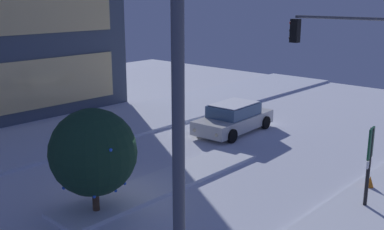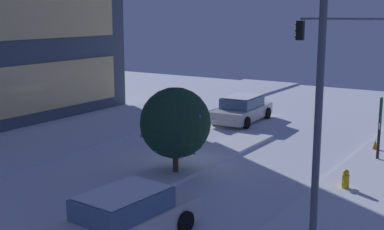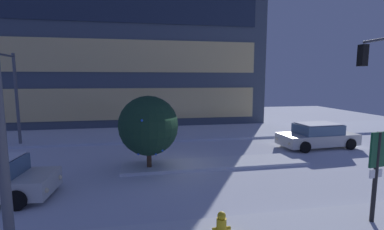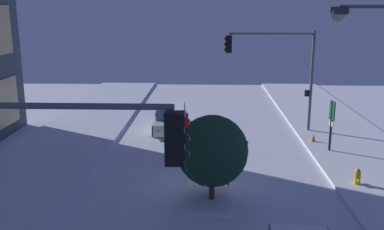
{
  "view_description": "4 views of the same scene",
  "coord_description": "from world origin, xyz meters",
  "px_view_note": "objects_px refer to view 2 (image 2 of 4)",
  "views": [
    {
      "loc": [
        -8.56,
        -11.48,
        6.71
      ],
      "look_at": [
        4.51,
        0.47,
        2.17
      ],
      "focal_mm": 43.48,
      "sensor_mm": 36.0,
      "label": 1
    },
    {
      "loc": [
        -16.51,
        -11.08,
        6.22
      ],
      "look_at": [
        3.56,
        1.81,
        1.46
      ],
      "focal_mm": 48.57,
      "sensor_mm": 36.0,
      "label": 2
    },
    {
      "loc": [
        -0.92,
        -12.63,
        4.17
      ],
      "look_at": [
        1.51,
        0.63,
        2.41
      ],
      "focal_mm": 25.81,
      "sensor_mm": 36.0,
      "label": 3
    },
    {
      "loc": [
        -16.19,
        0.06,
        7.26
      ],
      "look_at": [
        2.09,
        0.73,
        2.78
      ],
      "focal_mm": 40.67,
      "sensor_mm": 36.0,
      "label": 4
    }
  ],
  "objects_px": {
    "traffic_light_corner_near_right": "(355,53)",
    "fire_hydrant": "(345,181)",
    "car_near": "(123,219)",
    "construction_cone": "(375,146)",
    "parking_info_sign": "(380,121)",
    "car_far": "(242,109)",
    "decorated_tree_median": "(175,123)",
    "street_lamp_arched": "(287,62)"
  },
  "relations": [
    {
      "from": "traffic_light_corner_near_right",
      "to": "fire_hydrant",
      "type": "xyz_separation_m",
      "value": [
        -8.29,
        -2.22,
        -3.82
      ]
    },
    {
      "from": "car_near",
      "to": "construction_cone",
      "type": "height_order",
      "value": "car_near"
    },
    {
      "from": "car_near",
      "to": "parking_info_sign",
      "type": "relative_size",
      "value": 1.78
    },
    {
      "from": "traffic_light_corner_near_right",
      "to": "parking_info_sign",
      "type": "bearing_deg",
      "value": 120.44
    },
    {
      "from": "construction_cone",
      "to": "fire_hydrant",
      "type": "bearing_deg",
      "value": -175.91
    },
    {
      "from": "car_near",
      "to": "car_far",
      "type": "relative_size",
      "value": 1.0
    },
    {
      "from": "fire_hydrant",
      "to": "decorated_tree_median",
      "type": "xyz_separation_m",
      "value": [
        -1.67,
        6.09,
        1.68
      ]
    },
    {
      "from": "car_far",
      "to": "street_lamp_arched",
      "type": "xyz_separation_m",
      "value": [
        -13.22,
        -8.07,
        4.2
      ]
    },
    {
      "from": "car_far",
      "to": "street_lamp_arched",
      "type": "distance_m",
      "value": 16.05
    },
    {
      "from": "car_far",
      "to": "traffic_light_corner_near_right",
      "type": "xyz_separation_m",
      "value": [
        -0.32,
        -6.29,
        3.5
      ]
    },
    {
      "from": "car_near",
      "to": "traffic_light_corner_near_right",
      "type": "xyz_separation_m",
      "value": [
        15.7,
        -1.63,
        3.5
      ]
    },
    {
      "from": "car_near",
      "to": "decorated_tree_median",
      "type": "height_order",
      "value": "decorated_tree_median"
    },
    {
      "from": "parking_info_sign",
      "to": "street_lamp_arched",
      "type": "bearing_deg",
      "value": 77.62
    },
    {
      "from": "fire_hydrant",
      "to": "car_far",
      "type": "bearing_deg",
      "value": 44.68
    },
    {
      "from": "car_far",
      "to": "decorated_tree_median",
      "type": "height_order",
      "value": "decorated_tree_median"
    },
    {
      "from": "street_lamp_arched",
      "to": "traffic_light_corner_near_right",
      "type": "bearing_deg",
      "value": -77.43
    },
    {
      "from": "street_lamp_arched",
      "to": "parking_info_sign",
      "type": "distance_m",
      "value": 9.6
    },
    {
      "from": "traffic_light_corner_near_right",
      "to": "street_lamp_arched",
      "type": "height_order",
      "value": "street_lamp_arched"
    },
    {
      "from": "traffic_light_corner_near_right",
      "to": "parking_info_sign",
      "type": "distance_m",
      "value": 5.1
    },
    {
      "from": "car_near",
      "to": "construction_cone",
      "type": "xyz_separation_m",
      "value": [
        13.4,
        -3.42,
        -0.44
      ]
    },
    {
      "from": "car_far",
      "to": "decorated_tree_median",
      "type": "relative_size",
      "value": 1.42
    },
    {
      "from": "car_near",
      "to": "traffic_light_corner_near_right",
      "type": "distance_m",
      "value": 16.17
    },
    {
      "from": "traffic_light_corner_near_right",
      "to": "street_lamp_arched",
      "type": "distance_m",
      "value": 13.04
    },
    {
      "from": "car_far",
      "to": "fire_hydrant",
      "type": "xyz_separation_m",
      "value": [
        -8.61,
        -8.51,
        -0.32
      ]
    },
    {
      "from": "car_far",
      "to": "parking_info_sign",
      "type": "distance_m",
      "value": 9.58
    },
    {
      "from": "car_near",
      "to": "decorated_tree_median",
      "type": "distance_m",
      "value": 6.32
    },
    {
      "from": "fire_hydrant",
      "to": "construction_cone",
      "type": "xyz_separation_m",
      "value": [
        5.98,
        0.43,
        -0.11
      ]
    },
    {
      "from": "street_lamp_arched",
      "to": "fire_hydrant",
      "type": "relative_size",
      "value": 9.23
    },
    {
      "from": "street_lamp_arched",
      "to": "construction_cone",
      "type": "height_order",
      "value": "street_lamp_arched"
    },
    {
      "from": "car_near",
      "to": "parking_info_sign",
      "type": "bearing_deg",
      "value": -13.93
    },
    {
      "from": "decorated_tree_median",
      "to": "fire_hydrant",
      "type": "bearing_deg",
      "value": -74.68
    },
    {
      "from": "decorated_tree_median",
      "to": "car_far",
      "type": "bearing_deg",
      "value": 13.3
    },
    {
      "from": "traffic_light_corner_near_right",
      "to": "fire_hydrant",
      "type": "height_order",
      "value": "traffic_light_corner_near_right"
    },
    {
      "from": "traffic_light_corner_near_right",
      "to": "decorated_tree_median",
      "type": "distance_m",
      "value": 10.89
    },
    {
      "from": "street_lamp_arched",
      "to": "fire_hydrant",
      "type": "distance_m",
      "value": 6.48
    },
    {
      "from": "car_near",
      "to": "construction_cone",
      "type": "bearing_deg",
      "value": -10.07
    },
    {
      "from": "street_lamp_arched",
      "to": "car_near",
      "type": "bearing_deg",
      "value": 44.3
    },
    {
      "from": "car_far",
      "to": "parking_info_sign",
      "type": "relative_size",
      "value": 1.78
    },
    {
      "from": "car_near",
      "to": "parking_info_sign",
      "type": "xyz_separation_m",
      "value": [
        11.85,
        -3.89,
        1.04
      ]
    },
    {
      "from": "construction_cone",
      "to": "decorated_tree_median",
      "type": "bearing_deg",
      "value": 143.51
    },
    {
      "from": "car_far",
      "to": "fire_hydrant",
      "type": "bearing_deg",
      "value": 41.38
    },
    {
      "from": "car_near",
      "to": "parking_info_sign",
      "type": "distance_m",
      "value": 12.52
    }
  ]
}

